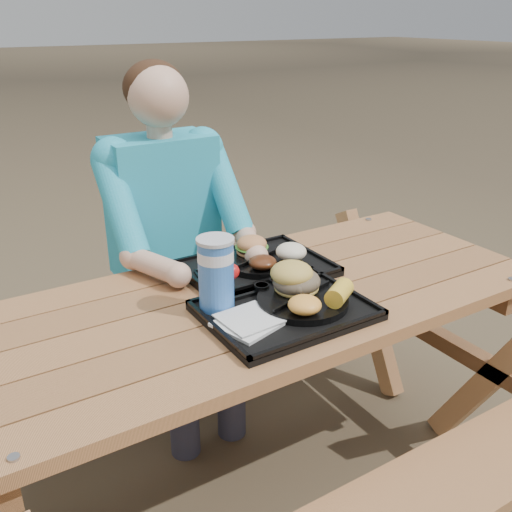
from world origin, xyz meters
TOP-DOWN VIEW (x-y plane):
  - ground at (0.00, 0.00)m, footprint 60.00×60.00m
  - picnic_table at (0.00, 0.00)m, footprint 1.80×1.49m
  - tray_near at (0.01, -0.14)m, footprint 0.45×0.35m
  - tray_far at (0.09, 0.14)m, footprint 0.45×0.35m
  - plate_near at (0.06, -0.15)m, footprint 0.26×0.26m
  - plate_far at (0.12, 0.15)m, footprint 0.26×0.26m
  - napkin_stack at (-0.13, -0.17)m, footprint 0.18×0.18m
  - soda_cup at (-0.15, -0.04)m, footprint 0.10×0.10m
  - condiment_bbq at (0.00, -0.03)m, footprint 0.04×0.04m
  - condiment_mustard at (0.06, -0.02)m, footprint 0.04×0.04m
  - sandwich at (0.08, -0.10)m, footprint 0.13×0.13m
  - mac_cheese at (0.02, -0.22)m, footprint 0.09×0.09m
  - corn_cob at (0.14, -0.22)m, footprint 0.13×0.13m
  - cutlery_far at (-0.09, 0.14)m, footprint 0.03×0.15m
  - burger at (0.11, 0.21)m, footprint 0.10×0.10m
  - baked_beans at (0.08, 0.09)m, footprint 0.09×0.09m
  - potato_salad at (0.19, 0.09)m, footprint 0.10×0.10m
  - diner at (-0.03, 0.59)m, footprint 0.48×0.84m

SIDE VIEW (x-z plane):
  - ground at x=0.00m, z-range 0.00..0.00m
  - picnic_table at x=0.00m, z-range 0.00..0.75m
  - diner at x=-0.03m, z-range 0.00..1.28m
  - tray_near at x=0.01m, z-range 0.75..0.77m
  - tray_far at x=0.09m, z-range 0.75..0.77m
  - cutlery_far at x=-0.09m, z-range 0.77..0.78m
  - napkin_stack at x=-0.13m, z-range 0.77..0.79m
  - plate_near at x=0.06m, z-range 0.77..0.79m
  - plate_far at x=0.12m, z-range 0.77..0.79m
  - condiment_bbq at x=0.00m, z-range 0.77..0.80m
  - condiment_mustard at x=0.06m, z-range 0.77..0.80m
  - baked_beans at x=0.08m, z-range 0.79..0.83m
  - mac_cheese at x=0.02m, z-range 0.79..0.84m
  - corn_cob at x=0.14m, z-range 0.79..0.85m
  - potato_salad at x=0.19m, z-range 0.79..0.85m
  - burger at x=0.11m, z-range 0.79..0.88m
  - sandwich at x=0.08m, z-range 0.79..0.93m
  - soda_cup at x=-0.15m, z-range 0.77..0.97m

